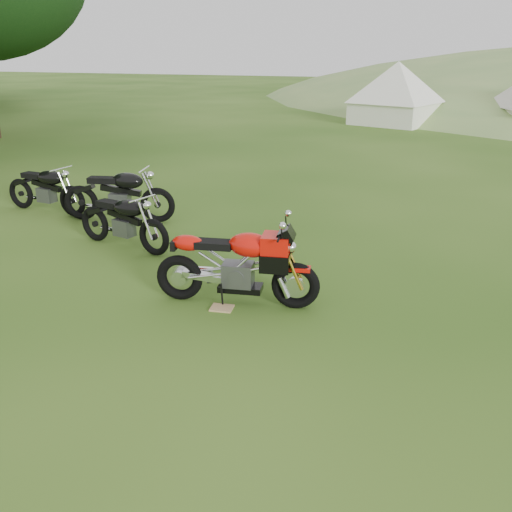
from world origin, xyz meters
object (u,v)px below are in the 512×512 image
(vintage_moto_d, at_px, (118,193))
(sport_motorcycle, at_px, (236,259))
(vintage_moto_b, at_px, (45,188))
(plywood_board, at_px, (222,308))
(tent_left, at_px, (396,93))
(vintage_moto_a, at_px, (123,219))

(vintage_moto_d, bearing_deg, sport_motorcycle, -51.08)
(sport_motorcycle, bearing_deg, vintage_moto_d, 132.42)
(vintage_moto_b, bearing_deg, vintage_moto_d, 4.96)
(plywood_board, height_order, tent_left, tent_left)
(vintage_moto_a, xyz_separation_m, vintage_moto_d, (-0.90, 1.31, 0.06))
(tent_left, bearing_deg, vintage_moto_a, -77.68)
(vintage_moto_a, distance_m, vintage_moto_d, 1.59)
(sport_motorcycle, distance_m, vintage_moto_a, 2.88)
(vintage_moto_b, bearing_deg, plywood_board, -24.17)
(vintage_moto_a, height_order, vintage_moto_b, vintage_moto_b)
(sport_motorcycle, xyz_separation_m, vintage_moto_d, (-3.41, 2.71, -0.06))
(plywood_board, bearing_deg, vintage_moto_d, 138.30)
(vintage_moto_a, bearing_deg, sport_motorcycle, -15.56)
(plywood_board, relative_size, vintage_moto_d, 0.13)
(sport_motorcycle, bearing_deg, plywood_board, -126.87)
(vintage_moto_b, distance_m, tent_left, 17.24)
(plywood_board, relative_size, vintage_moto_a, 0.15)
(sport_motorcycle, height_order, tent_left, tent_left)
(sport_motorcycle, relative_size, vintage_moto_b, 1.05)
(sport_motorcycle, xyz_separation_m, vintage_moto_a, (-2.51, 1.40, -0.11))
(plywood_board, distance_m, tent_left, 19.54)
(vintage_moto_d, bearing_deg, plywood_board, -54.28)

